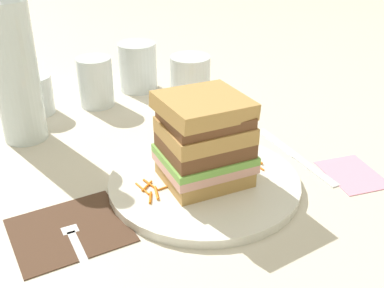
{
  "coord_description": "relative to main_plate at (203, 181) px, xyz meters",
  "views": [
    {
      "loc": [
        -0.32,
        -0.49,
        0.38
      ],
      "look_at": [
        -0.02,
        0.03,
        0.05
      ],
      "focal_mm": 45.66,
      "sensor_mm": 36.0,
      "label": 1
    }
  ],
  "objects": [
    {
      "name": "empty_tumbler_1",
      "position": [
        -0.14,
        0.37,
        0.03
      ],
      "size": [
        0.06,
        0.06,
        0.07
      ],
      "primitive_type": "cylinder",
      "color": "silver",
      "rests_on": "ground_plane"
    },
    {
      "name": "empty_tumbler_0",
      "position": [
        -0.03,
        0.35,
        0.04
      ],
      "size": [
        0.07,
        0.07,
        0.09
      ],
      "primitive_type": "cylinder",
      "color": "silver",
      "rests_on": "ground_plane"
    },
    {
      "name": "carrot_shred_2",
      "position": [
        -0.09,
        0.02,
        0.01
      ],
      "size": [
        0.01,
        0.03,
        0.0
      ],
      "primitive_type": "cylinder",
      "rotation": [
        0.0,
        1.57,
        4.83
      ],
      "color": "orange",
      "rests_on": "main_plate"
    },
    {
      "name": "fork",
      "position": [
        -0.2,
        -0.03,
        -0.0
      ],
      "size": [
        0.02,
        0.17,
        0.0
      ],
      "color": "silver",
      "rests_on": "napkin_dark"
    },
    {
      "name": "carrot_shred_11",
      "position": [
        0.09,
        0.01,
        0.01
      ],
      "size": [
        0.02,
        0.02,
        0.0
      ],
      "primitive_type": "cylinder",
      "rotation": [
        0.0,
        1.57,
        2.46
      ],
      "color": "orange",
      "rests_on": "main_plate"
    },
    {
      "name": "carrot_shred_7",
      "position": [
        0.08,
        -0.0,
        0.01
      ],
      "size": [
        0.02,
        0.01,
        0.0
      ],
      "primitive_type": "cylinder",
      "rotation": [
        0.0,
        1.57,
        3.63
      ],
      "color": "orange",
      "rests_on": "main_plate"
    },
    {
      "name": "carrot_shred_5",
      "position": [
        -0.09,
        -0.01,
        0.01
      ],
      "size": [
        0.02,
        0.02,
        0.0
      ],
      "primitive_type": "cylinder",
      "rotation": [
        0.0,
        1.57,
        4.21
      ],
      "color": "orange",
      "rests_on": "main_plate"
    },
    {
      "name": "knife",
      "position": [
        0.17,
        -0.01,
        -0.0
      ],
      "size": [
        0.03,
        0.2,
        0.0
      ],
      "color": "silver",
      "rests_on": "ground_plane"
    },
    {
      "name": "napkin_dark",
      "position": [
        -0.2,
        -0.01,
        -0.0
      ],
      "size": [
        0.14,
        0.13,
        0.0
      ],
      "primitive_type": "cube",
      "rotation": [
        0.0,
        0.0,
        -0.02
      ],
      "color": "#4C3323",
      "rests_on": "ground_plane"
    },
    {
      "name": "water_bottle",
      "position": [
        -0.18,
        0.28,
        0.12
      ],
      "size": [
        0.07,
        0.07,
        0.29
      ],
      "color": "silver",
      "rests_on": "ground_plane"
    },
    {
      "name": "carrot_shred_8",
      "position": [
        0.08,
        -0.02,
        0.01
      ],
      "size": [
        0.0,
        0.03,
        0.0
      ],
      "primitive_type": "cylinder",
      "rotation": [
        0.0,
        1.57,
        4.79
      ],
      "color": "orange",
      "rests_on": "main_plate"
    },
    {
      "name": "carrot_shred_10",
      "position": [
        0.08,
        -0.0,
        0.01
      ],
      "size": [
        0.02,
        0.03,
        0.0
      ],
      "primitive_type": "cylinder",
      "rotation": [
        0.0,
        1.57,
        2.11
      ],
      "color": "orange",
      "rests_on": "main_plate"
    },
    {
      "name": "carrot_shred_9",
      "position": [
        0.09,
        -0.01,
        0.01
      ],
      "size": [
        0.01,
        0.02,
        0.0
      ],
      "primitive_type": "cylinder",
      "rotation": [
        0.0,
        1.57,
        1.69
      ],
      "color": "orange",
      "rests_on": "main_plate"
    },
    {
      "name": "carrot_shred_4",
      "position": [
        -0.06,
        0.0,
        0.01
      ],
      "size": [
        0.03,
        0.0,
        0.0
      ],
      "primitive_type": "cylinder",
      "rotation": [
        0.0,
        1.57,
        0.06
      ],
      "color": "orange",
      "rests_on": "main_plate"
    },
    {
      "name": "juice_glass",
      "position": [
        0.12,
        0.24,
        0.04
      ],
      "size": [
        0.07,
        0.07,
        0.1
      ],
      "color": "white",
      "rests_on": "ground_plane"
    },
    {
      "name": "carrot_shred_6",
      "position": [
        0.07,
        -0.0,
        0.01
      ],
      "size": [
        0.02,
        0.02,
        0.0
      ],
      "primitive_type": "cylinder",
      "rotation": [
        0.0,
        1.57,
        0.91
      ],
      "color": "orange",
      "rests_on": "main_plate"
    },
    {
      "name": "empty_tumbler_2",
      "position": [
        0.08,
        0.38,
        0.04
      ],
      "size": [
        0.08,
        0.08,
        0.1
      ],
      "primitive_type": "cylinder",
      "color": "silver",
      "rests_on": "ground_plane"
    },
    {
      "name": "sandwich",
      "position": [
        -0.0,
        0.0,
        0.07
      ],
      "size": [
        0.13,
        0.11,
        0.13
      ],
      "color": "tan",
      "rests_on": "main_plate"
    },
    {
      "name": "main_plate",
      "position": [
        0.0,
        0.0,
        0.0
      ],
      "size": [
        0.27,
        0.27,
        0.01
      ],
      "primitive_type": "cylinder",
      "color": "white",
      "rests_on": "ground_plane"
    },
    {
      "name": "carrot_shred_3",
      "position": [
        -0.07,
        0.02,
        0.01
      ],
      "size": [
        0.01,
        0.03,
        0.0
      ],
      "primitive_type": "cylinder",
      "rotation": [
        0.0,
        1.57,
        1.74
      ],
      "color": "orange",
      "rests_on": "main_plate"
    },
    {
      "name": "carrot_shred_1",
      "position": [
        -0.08,
        0.02,
        0.01
      ],
      "size": [
        0.02,
        0.02,
        0.0
      ],
      "primitive_type": "cylinder",
      "rotation": [
        0.0,
        1.57,
        0.63
      ],
      "color": "orange",
      "rests_on": "main_plate"
    },
    {
      "name": "napkin_pink",
      "position": [
        0.21,
        -0.09,
        -0.01
      ],
      "size": [
        0.09,
        0.11,
        0.0
      ],
      "primitive_type": "cube",
      "rotation": [
        0.0,
        0.0,
        -0.22
      ],
      "color": "pink",
      "rests_on": "ground_plane"
    },
    {
      "name": "ground_plane",
      "position": [
        0.02,
        -0.0,
        -0.01
      ],
      "size": [
        3.0,
        3.0,
        0.0
      ],
      "primitive_type": "plane",
      "color": "beige"
    },
    {
      "name": "carrot_shred_0",
      "position": [
        -0.08,
        -0.01,
        0.01
      ],
      "size": [
        0.01,
        0.03,
        0.0
      ],
      "primitive_type": "cylinder",
      "rotation": [
        0.0,
        1.57,
        4.38
      ],
      "color": "orange",
      "rests_on": "main_plate"
    }
  ]
}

